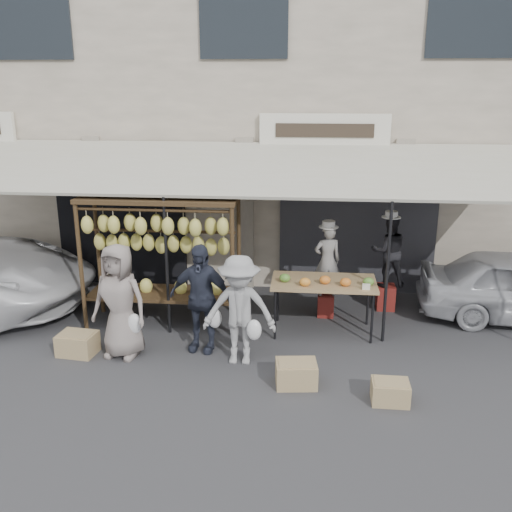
# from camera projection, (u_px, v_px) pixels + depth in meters

# --- Properties ---
(ground_plane) EXTENTS (90.00, 90.00, 0.00)m
(ground_plane) POSITION_uv_depth(u_px,v_px,m) (218.00, 368.00, 8.34)
(ground_plane) COLOR #2D2D30
(shophouse) EXTENTS (24.00, 6.15, 7.30)m
(shophouse) POSITION_uv_depth(u_px,v_px,m) (259.00, 97.00, 13.45)
(shophouse) COLOR beige
(shophouse) RESTS_ON ground_plane
(awning) EXTENTS (10.00, 2.35, 2.92)m
(awning) POSITION_uv_depth(u_px,v_px,m) (237.00, 169.00, 9.75)
(awning) COLOR #B8B4A5
(awning) RESTS_ON ground_plane
(banana_rack) EXTENTS (2.60, 0.90, 2.24)m
(banana_rack) POSITION_uv_depth(u_px,v_px,m) (160.00, 237.00, 9.37)
(banana_rack) COLOR black
(banana_rack) RESTS_ON ground_plane
(produce_table) EXTENTS (1.70, 0.90, 1.04)m
(produce_table) POSITION_uv_depth(u_px,v_px,m) (324.00, 283.00, 9.27)
(produce_table) COLOR #9E7E55
(produce_table) RESTS_ON ground_plane
(vendor_left) EXTENTS (0.51, 0.38, 1.27)m
(vendor_left) POSITION_uv_depth(u_px,v_px,m) (327.00, 261.00, 9.90)
(vendor_left) COLOR gray
(vendor_left) RESTS_ON stool_left
(vendor_right) EXTENTS (0.69, 0.56, 1.31)m
(vendor_right) POSITION_uv_depth(u_px,v_px,m) (389.00, 251.00, 10.19)
(vendor_right) COLOR black
(vendor_right) RESTS_ON stool_right
(customer_left) EXTENTS (0.95, 0.71, 1.76)m
(customer_left) POSITION_uv_depth(u_px,v_px,m) (120.00, 301.00, 8.49)
(customer_left) COLOR gray
(customer_left) RESTS_ON ground_plane
(customer_mid) EXTENTS (1.06, 0.59, 1.71)m
(customer_mid) POSITION_uv_depth(u_px,v_px,m) (201.00, 298.00, 8.69)
(customer_mid) COLOR #282D3C
(customer_mid) RESTS_ON ground_plane
(customer_right) EXTENTS (1.08, 0.62, 1.66)m
(customer_right) POSITION_uv_depth(u_px,v_px,m) (239.00, 310.00, 8.29)
(customer_right) COLOR gray
(customer_right) RESTS_ON ground_plane
(stool_left) EXTENTS (0.34, 0.34, 0.40)m
(stool_left) POSITION_uv_depth(u_px,v_px,m) (326.00, 305.00, 10.15)
(stool_left) COLOR maroon
(stool_left) RESTS_ON ground_plane
(stool_right) EXTENTS (0.35, 0.35, 0.45)m
(stool_right) POSITION_uv_depth(u_px,v_px,m) (385.00, 297.00, 10.45)
(stool_right) COLOR maroon
(stool_right) RESTS_ON ground_plane
(crate_near_a) EXTENTS (0.60, 0.48, 0.33)m
(crate_near_a) POSITION_uv_depth(u_px,v_px,m) (296.00, 374.00, 7.84)
(crate_near_a) COLOR tan
(crate_near_a) RESTS_ON ground_plane
(crate_near_b) EXTENTS (0.49, 0.37, 0.29)m
(crate_near_b) POSITION_uv_depth(u_px,v_px,m) (390.00, 392.00, 7.42)
(crate_near_b) COLOR tan
(crate_near_b) RESTS_ON ground_plane
(crate_far) EXTENTS (0.60, 0.48, 0.33)m
(crate_far) POSITION_uv_depth(u_px,v_px,m) (78.00, 344.00, 8.73)
(crate_far) COLOR tan
(crate_far) RESTS_ON ground_plane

